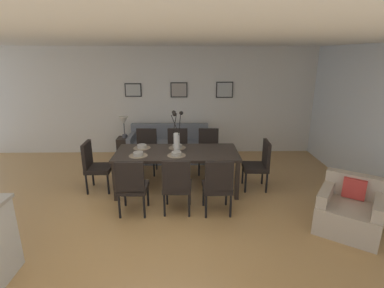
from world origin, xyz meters
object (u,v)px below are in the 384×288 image
Objects in this scene: dining_chair_mid_left at (218,184)px; side_table at (126,148)px; table_lamp at (124,122)px; bowl_near_left at (138,154)px; centerpiece_vase at (177,136)px; dining_table at (177,155)px; bowl_far_left at (176,153)px; dining_chair_head_west at (94,164)px; dining_chair_far_left at (177,183)px; bowl_far_right at (177,146)px; armchair at (350,211)px; framed_picture_right at (225,90)px; dining_chair_head_east at (260,163)px; dining_chair_mid_right at (208,149)px; framed_picture_center at (179,90)px; bowl_near_right at (142,146)px; dining_chair_near_right at (146,149)px; dining_chair_far_right at (177,149)px; dining_chair_near_left at (132,185)px; sofa at (170,147)px.

dining_chair_mid_left is 3.26m from side_table.
dining_chair_mid_left is 1.80× the size of table_lamp.
centerpiece_vase is at bearing 18.20° from bowl_near_left.
dining_chair_mid_left is at bearing -27.46° from bowl_near_left.
bowl_far_left is (-0.00, -0.22, 0.11)m from dining_table.
dining_chair_head_west is at bearing 157.35° from dining_chair_mid_left.
dining_chair_far_left is 1.80× the size of table_lamp.
bowl_far_right reaches higher than dining_table.
armchair is at bearing -38.76° from side_table.
framed_picture_right is (2.40, 0.45, 0.70)m from table_lamp.
dining_chair_far_left is at bearing -149.88° from dining_chair_head_east.
framed_picture_center is (-0.64, 1.30, 1.08)m from dining_chair_mid_right.
dining_chair_far_left is 0.63m from dining_chair_mid_left.
dining_chair_head_west reaches higher than bowl_near_right.
bowl_near_left is (0.02, -1.08, 0.27)m from dining_chair_near_right.
dining_chair_near_right and dining_chair_head_east have the same top height.
dining_chair_head_west is 2.25× the size of framed_picture_center.
dining_chair_near_right is 1.12m from bowl_near_left.
side_table is 1.02× the size of table_lamp.
bowl_near_right is (0.02, -0.65, 0.27)m from dining_chair_near_right.
bowl_near_right is 1.62m from table_lamp.
dining_chair_far_right is at bearing -33.39° from table_lamp.
dining_chair_head_east is 1.56m from bowl_far_left.
framed_picture_right is at bearing 59.78° from dining_chair_near_left.
sofa is 3.67× the size of table_lamp.
dining_chair_mid_right is 0.83× the size of armchair.
bowl_far_left is (-0.65, 0.68, 0.27)m from dining_chair_mid_left.
bowl_far_left is 1.97m from sofa.
bowl_far_right is at bearing 91.30° from dining_chair_far_left.
bowl_far_right is (0.02, -0.65, 0.27)m from dining_chair_far_right.
armchair is at bearing -10.92° from dining_chair_far_left.
dining_chair_far_left is at bearing 169.08° from armchair.
table_lamp is at bearing 126.39° from dining_chair_near_right.
dining_chair_far_right is 1.76m from dining_chair_head_east.
framed_picture_right reaches higher than dining_table.
centerpiece_vase is 2.93m from armchair.
centerpiece_vase reaches higher than dining_table.
bowl_near_right is at bearing 139.68° from dining_chair_mid_left.
bowl_near_right is 0.15× the size of armchair.
dining_chair_mid_right is 1.00× the size of dining_chair_head_east.
framed_picture_center is (1.29, 0.45, 1.33)m from side_table.
dining_chair_mid_left is 1.32m from bowl_far_right.
sofa is 4.06m from armchair.
dining_chair_mid_right is at bearing -110.04° from framed_picture_right.
bowl_near_right is 2.20m from framed_picture_center.
sofa reaches higher than side_table.
bowl_far_left is (0.68, -1.08, 0.27)m from dining_chair_near_right.
armchair is at bearing -47.77° from sofa.
bowl_near_right is at bearing -134.64° from dining_chair_far_right.
dining_chair_far_left reaches higher than sofa.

